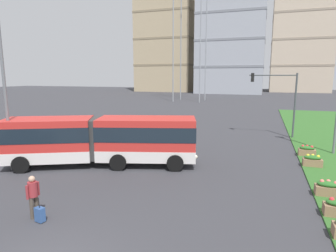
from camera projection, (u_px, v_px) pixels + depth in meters
name	position (u px, v px, depth m)	size (l,w,h in m)	color
articulated_bus	(102.00, 139.00, 17.67)	(11.86, 6.51, 3.00)	red
car_grey_wagon	(137.00, 126.00, 27.79)	(4.61, 2.51, 1.58)	slate
pedestrian_crossing	(33.00, 194.00, 11.05)	(0.36, 0.57, 1.74)	#4C4238
rolling_suitcase	(40.00, 214.00, 10.84)	(0.40, 0.30, 0.97)	#335693
flower_planter_3	(328.00, 188.00, 13.11)	(1.10, 0.56, 0.74)	#937051
flower_planter_4	(313.00, 160.00, 17.42)	(1.10, 0.56, 0.74)	#937051
flower_planter_5	(307.00, 151.00, 19.75)	(1.10, 0.56, 0.74)	#937051
traffic_light_far_right	(279.00, 93.00, 25.46)	(4.13, 0.28, 5.85)	#474C51
streetlight_left	(4.00, 77.00, 16.07)	(0.70, 0.28, 10.15)	slate
apartment_tower_west	(167.00, 28.00, 104.97)	(20.94, 15.33, 46.39)	tan
apartment_tower_westcentre	(232.00, 30.00, 92.54)	(21.50, 15.86, 41.15)	#9EA3AD
apartment_tower_centre	(303.00, 17.00, 101.31)	(19.95, 19.00, 53.42)	#C6B299
transmission_pylon	(191.00, 8.00, 61.42)	(9.00, 6.24, 37.68)	gray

